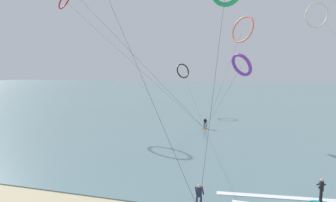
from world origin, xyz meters
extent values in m
cube|color=slate|center=(0.00, 104.66, 0.04)|extent=(400.00, 200.00, 0.08)
ellipsoid|color=teal|center=(13.88, 7.73, 0.11)|extent=(1.40, 0.40, 0.06)
cylinder|color=black|center=(13.88, 7.59, 0.54)|extent=(0.12, 0.12, 0.80)
cylinder|color=black|center=(13.89, 7.87, 0.54)|extent=(0.12, 0.12, 0.80)
cube|color=black|center=(13.88, 7.73, 1.25)|extent=(0.21, 0.33, 0.62)
sphere|color=tan|center=(13.88, 7.73, 1.67)|extent=(0.22, 0.22, 0.22)
cylinder|color=black|center=(13.88, 7.63, 1.30)|extent=(0.50, 0.10, 0.39)
cylinder|color=black|center=(13.89, 8.07, 1.30)|extent=(0.50, 0.10, 0.39)
cube|color=#191E38|center=(5.98, 4.72, 1.25)|extent=(0.37, 0.30, 0.62)
sphere|color=tan|center=(5.98, 4.72, 1.67)|extent=(0.22, 0.22, 0.22)
cylinder|color=#191E38|center=(6.19, 4.92, 1.30)|extent=(0.25, 0.50, 0.39)
cylinder|color=#191E38|center=(5.77, 4.77, 1.30)|extent=(0.25, 0.50, 0.39)
ellipsoid|color=orange|center=(3.52, 28.87, 0.11)|extent=(1.40, 0.40, 0.06)
cylinder|color=black|center=(3.38, 28.87, 0.54)|extent=(0.12, 0.12, 0.80)
cylinder|color=black|center=(3.66, 28.87, 0.54)|extent=(0.12, 0.12, 0.80)
cube|color=black|center=(3.52, 28.87, 1.25)|extent=(0.32, 0.20, 0.62)
sphere|color=tan|center=(3.52, 28.87, 1.67)|extent=(0.22, 0.22, 0.22)
cylinder|color=black|center=(3.30, 28.99, 1.30)|extent=(0.09, 0.50, 0.39)
cylinder|color=black|center=(3.74, 28.99, 1.30)|extent=(0.09, 0.50, 0.39)
torus|color=red|center=(-22.91, 32.42, 21.86)|extent=(3.62, 4.43, 3.35)
cylinder|color=#3F3F3F|center=(-9.69, 30.65, 10.87)|extent=(26.44, 3.57, 21.75)
cylinder|color=#3F3F3F|center=(6.56, 7.48, 7.89)|extent=(1.18, 5.54, 15.78)
torus|color=#EA7260|center=(8.76, 37.37, 16.12)|extent=(4.54, 4.42, 4.74)
cylinder|color=#3F3F3F|center=(6.14, 33.12, 7.98)|extent=(5.27, 8.53, 15.98)
torus|color=silver|center=(24.00, 52.49, 20.69)|extent=(5.26, 2.74, 5.31)
torus|color=purple|center=(8.61, 24.92, 9.76)|extent=(3.73, 3.85, 3.15)
cylinder|color=#3F3F3F|center=(6.07, 26.89, 4.77)|extent=(5.12, 3.99, 9.55)
cylinder|color=#3F3F3F|center=(-0.21, 9.16, 10.12)|extent=(12.41, 8.91, 20.25)
torus|color=black|center=(-3.15, 44.22, 8.93)|extent=(2.96, 3.22, 3.18)
cylinder|color=#3F3F3F|center=(0.19, 36.54, 4.40)|extent=(6.70, 15.36, 8.81)
cylinder|color=#3F3F3F|center=(-4.79, 22.02, 10.54)|extent=(16.66, 13.73, 21.09)
cube|color=white|center=(13.90, 8.06, 0.06)|extent=(13.99, 1.94, 0.12)
camera|label=1|loc=(8.17, -11.52, 9.03)|focal=28.38mm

